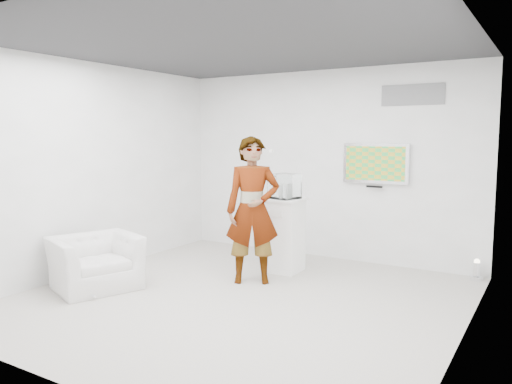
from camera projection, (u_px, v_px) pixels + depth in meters
room at (240, 175)px, 5.87m from camera, size 5.01×5.01×3.00m
tv at (376, 163)px, 7.51m from camera, size 1.00×0.08×0.60m
logo_decal at (412, 95)px, 7.17m from camera, size 0.90×0.02×0.30m
person at (253, 210)px, 6.63m from camera, size 0.85×0.78×1.96m
armchair at (95, 262)px, 6.43m from camera, size 1.22×1.30×0.68m
pedestal at (284, 235)px, 7.22m from camera, size 0.52×0.52×1.07m
floor_uplight at (477, 270)px, 6.80m from camera, size 0.23×0.23×0.28m
vitrine at (284, 186)px, 7.14m from camera, size 0.43×0.43×0.36m
console at (284, 191)px, 7.15m from camera, size 0.08×0.17×0.22m
wii_remote at (271, 151)px, 6.70m from camera, size 0.10×0.16×0.04m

